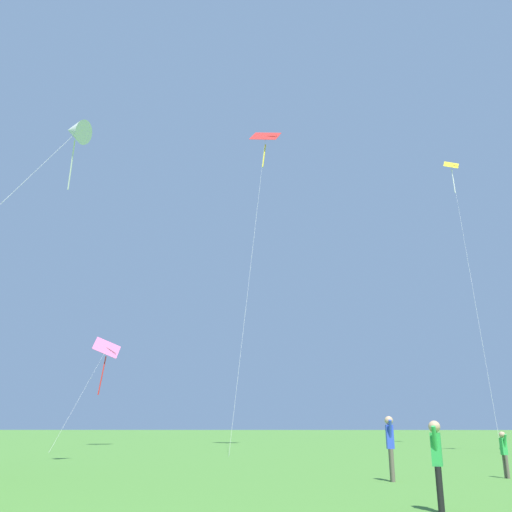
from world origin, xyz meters
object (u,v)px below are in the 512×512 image
(person_foreground_watcher, at_px, (390,442))
(person_child_small, at_px, (504,450))
(kite_red_high, at_px, (265,145))
(kite_white_distant, at_px, (76,132))
(kite_pink_low, at_px, (105,358))
(kite_yellow_diamond, at_px, (453,179))
(person_in_blue_jacket, at_px, (437,456))

(person_foreground_watcher, xyz_separation_m, person_child_small, (3.64, 1.16, -0.26))
(kite_red_high, relative_size, person_foreground_watcher, 13.88)
(kite_white_distant, xyz_separation_m, person_foreground_watcher, (11.62, -3.45, -12.28))
(kite_pink_low, bearing_deg, kite_white_distant, -77.01)
(kite_red_high, xyz_separation_m, kite_yellow_diamond, (16.44, 5.28, -0.84))
(kite_red_high, bearing_deg, person_in_blue_jacket, -82.39)
(kite_white_distant, height_order, kite_yellow_diamond, kite_yellow_diamond)
(person_in_blue_jacket, distance_m, person_child_small, 8.06)
(kite_white_distant, relative_size, person_child_small, 10.41)
(kite_red_high, distance_m, person_child_small, 32.10)
(kite_white_distant, distance_m, person_child_small, 19.88)
(kite_red_high, height_order, person_in_blue_jacket, kite_red_high)
(kite_pink_low, xyz_separation_m, person_child_small, (20.85, -26.54, -5.95))
(person_foreground_watcher, height_order, person_in_blue_jacket, person_foreground_watcher)
(kite_pink_low, height_order, person_foreground_watcher, kite_pink_low)
(person_child_small, bearing_deg, kite_white_distant, 171.43)
(person_foreground_watcher, distance_m, person_child_small, 3.83)
(kite_red_high, bearing_deg, kite_white_distant, -111.02)
(kite_white_distant, bearing_deg, person_child_small, -8.57)
(person_in_blue_jacket, bearing_deg, kite_red_high, 97.61)
(kite_pink_low, xyz_separation_m, person_foreground_watcher, (17.21, -27.70, -5.69))
(kite_pink_low, distance_m, person_foreground_watcher, 33.10)
(kite_red_high, distance_m, kite_white_distant, 23.05)
(person_foreground_watcher, xyz_separation_m, person_in_blue_jacket, (-0.26, -5.90, -0.10))
(kite_red_high, relative_size, person_child_small, 18.41)
(kite_white_distant, bearing_deg, kite_red_high, 68.98)
(kite_pink_low, xyz_separation_m, kite_white_distant, (5.59, -24.24, 6.59))
(kite_white_distant, height_order, person_in_blue_jacket, kite_white_distant)
(kite_red_high, height_order, kite_yellow_diamond, kite_red_high)
(person_foreground_watcher, bearing_deg, person_in_blue_jacket, -92.48)
(kite_yellow_diamond, height_order, person_child_small, kite_yellow_diamond)
(kite_white_distant, bearing_deg, kite_yellow_diamond, 46.02)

